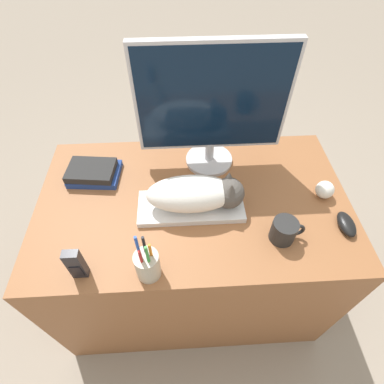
{
  "coord_description": "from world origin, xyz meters",
  "views": [
    {
      "loc": [
        -0.05,
        -0.37,
        1.66
      ],
      "look_at": [
        -0.01,
        0.34,
        0.81
      ],
      "focal_mm": 28.0,
      "sensor_mm": 36.0,
      "label": 1
    }
  ],
  "objects_px": {
    "computer_mouse": "(346,224)",
    "coffee_mug": "(284,231)",
    "pen_cup": "(147,264)",
    "phone": "(76,264)",
    "keyboard": "(191,206)",
    "book_stack": "(93,172)",
    "baseball": "(325,190)",
    "cat": "(199,193)",
    "monitor": "(212,104)"
  },
  "relations": [
    {
      "from": "cat",
      "to": "baseball",
      "type": "height_order",
      "value": "cat"
    },
    {
      "from": "phone",
      "to": "book_stack",
      "type": "xyz_separation_m",
      "value": [
        -0.02,
        0.43,
        -0.04
      ]
    },
    {
      "from": "computer_mouse",
      "to": "coffee_mug",
      "type": "bearing_deg",
      "value": -172.64
    },
    {
      "from": "baseball",
      "to": "phone",
      "type": "distance_m",
      "value": 0.93
    },
    {
      "from": "keyboard",
      "to": "cat",
      "type": "bearing_deg",
      "value": 0.0
    },
    {
      "from": "phone",
      "to": "book_stack",
      "type": "relative_size",
      "value": 0.62
    },
    {
      "from": "keyboard",
      "to": "phone",
      "type": "distance_m",
      "value": 0.44
    },
    {
      "from": "computer_mouse",
      "to": "coffee_mug",
      "type": "relative_size",
      "value": 0.93
    },
    {
      "from": "monitor",
      "to": "computer_mouse",
      "type": "bearing_deg",
      "value": -38.73
    },
    {
      "from": "cat",
      "to": "coffee_mug",
      "type": "relative_size",
      "value": 3.02
    },
    {
      "from": "phone",
      "to": "keyboard",
      "type": "bearing_deg",
      "value": 33.75
    },
    {
      "from": "keyboard",
      "to": "coffee_mug",
      "type": "xyz_separation_m",
      "value": [
        0.31,
        -0.15,
        0.03
      ]
    },
    {
      "from": "pen_cup",
      "to": "phone",
      "type": "xyz_separation_m",
      "value": [
        -0.22,
        0.01,
        0.01
      ]
    },
    {
      "from": "keyboard",
      "to": "computer_mouse",
      "type": "xyz_separation_m",
      "value": [
        0.55,
        -0.11,
        0.01
      ]
    },
    {
      "from": "cat",
      "to": "baseball",
      "type": "distance_m",
      "value": 0.49
    },
    {
      "from": "pen_cup",
      "to": "book_stack",
      "type": "distance_m",
      "value": 0.5
    },
    {
      "from": "keyboard",
      "to": "monitor",
      "type": "distance_m",
      "value": 0.38
    },
    {
      "from": "computer_mouse",
      "to": "pen_cup",
      "type": "distance_m",
      "value": 0.71
    },
    {
      "from": "computer_mouse",
      "to": "phone",
      "type": "xyz_separation_m",
      "value": [
        -0.92,
        -0.13,
        0.05
      ]
    },
    {
      "from": "cat",
      "to": "pen_cup",
      "type": "height_order",
      "value": "pen_cup"
    },
    {
      "from": "book_stack",
      "to": "cat",
      "type": "bearing_deg",
      "value": -24.11
    },
    {
      "from": "monitor",
      "to": "computer_mouse",
      "type": "relative_size",
      "value": 5.17
    },
    {
      "from": "cat",
      "to": "computer_mouse",
      "type": "bearing_deg",
      "value": -12.45
    },
    {
      "from": "cat",
      "to": "monitor",
      "type": "xyz_separation_m",
      "value": [
        0.06,
        0.25,
        0.2
      ]
    },
    {
      "from": "keyboard",
      "to": "monitor",
      "type": "relative_size",
      "value": 0.7
    },
    {
      "from": "computer_mouse",
      "to": "baseball",
      "type": "relative_size",
      "value": 1.58
    },
    {
      "from": "computer_mouse",
      "to": "baseball",
      "type": "xyz_separation_m",
      "value": [
        -0.03,
        0.15,
        0.02
      ]
    },
    {
      "from": "cat",
      "to": "pen_cup",
      "type": "bearing_deg",
      "value": -125.1
    },
    {
      "from": "baseball",
      "to": "book_stack",
      "type": "relative_size",
      "value": 0.32
    },
    {
      "from": "phone",
      "to": "computer_mouse",
      "type": "bearing_deg",
      "value": 8.04
    },
    {
      "from": "monitor",
      "to": "pen_cup",
      "type": "bearing_deg",
      "value": -115.43
    },
    {
      "from": "cat",
      "to": "coffee_mug",
      "type": "xyz_separation_m",
      "value": [
        0.28,
        -0.15,
        -0.04
      ]
    },
    {
      "from": "monitor",
      "to": "phone",
      "type": "xyz_separation_m",
      "value": [
        -0.46,
        -0.5,
        -0.22
      ]
    },
    {
      "from": "coffee_mug",
      "to": "phone",
      "type": "relative_size",
      "value": 0.89
    },
    {
      "from": "keyboard",
      "to": "pen_cup",
      "type": "distance_m",
      "value": 0.3
    },
    {
      "from": "cat",
      "to": "phone",
      "type": "height_order",
      "value": "cat"
    },
    {
      "from": "keyboard",
      "to": "pen_cup",
      "type": "relative_size",
      "value": 1.89
    },
    {
      "from": "monitor",
      "to": "coffee_mug",
      "type": "height_order",
      "value": "monitor"
    },
    {
      "from": "pen_cup",
      "to": "book_stack",
      "type": "relative_size",
      "value": 0.98
    },
    {
      "from": "monitor",
      "to": "coffee_mug",
      "type": "relative_size",
      "value": 4.79
    },
    {
      "from": "cat",
      "to": "coffee_mug",
      "type": "height_order",
      "value": "cat"
    },
    {
      "from": "coffee_mug",
      "to": "pen_cup",
      "type": "relative_size",
      "value": 0.56
    },
    {
      "from": "cat",
      "to": "monitor",
      "type": "relative_size",
      "value": 0.63
    },
    {
      "from": "computer_mouse",
      "to": "coffee_mug",
      "type": "height_order",
      "value": "coffee_mug"
    },
    {
      "from": "coffee_mug",
      "to": "book_stack",
      "type": "relative_size",
      "value": 0.55
    },
    {
      "from": "cat",
      "to": "book_stack",
      "type": "xyz_separation_m",
      "value": [
        -0.42,
        0.19,
        -0.06
      ]
    },
    {
      "from": "keyboard",
      "to": "phone",
      "type": "bearing_deg",
      "value": -146.25
    },
    {
      "from": "monitor",
      "to": "coffee_mug",
      "type": "bearing_deg",
      "value": -61.18
    },
    {
      "from": "coffee_mug",
      "to": "book_stack",
      "type": "xyz_separation_m",
      "value": [
        -0.7,
        0.33,
        -0.02
      ]
    },
    {
      "from": "keyboard",
      "to": "book_stack",
      "type": "relative_size",
      "value": 1.85
    }
  ]
}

